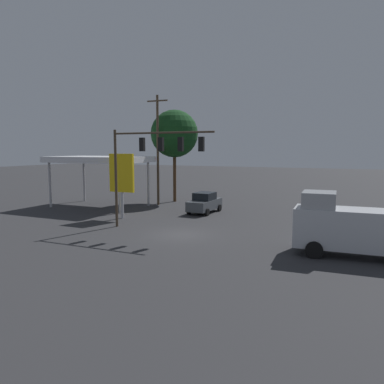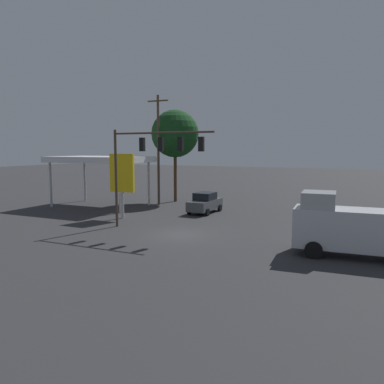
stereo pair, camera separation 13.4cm
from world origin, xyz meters
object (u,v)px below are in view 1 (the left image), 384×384
Objects in this scene: traffic_signal_assembly at (152,153)px; delivery_truck at (355,227)px; utility_pole at (158,148)px; sedan_waiting at (205,203)px; street_tree at (174,134)px; price_sign at (122,175)px.

delivery_truck is (-13.73, 1.44, -3.97)m from traffic_signal_assembly.
utility_pole is 2.59× the size of sedan_waiting.
traffic_signal_assembly is 1.18× the size of delivery_truck.
sedan_waiting is at bearing 136.70° from street_tree.
utility_pole is at bearing 81.30° from street_tree.
street_tree is at bearing -87.00° from price_sign.
utility_pole is at bearing -35.78° from delivery_truck.
sedan_waiting is (-0.61, -8.61, -4.72)m from traffic_signal_assembly.
sedan_waiting is at bearing -40.28° from delivery_truck.
price_sign is 11.89m from street_tree.
sedan_waiting is 10.68m from street_tree.
delivery_truck reaches higher than sedan_waiting.
street_tree is at bearing -69.23° from traffic_signal_assembly.
price_sign is 1.25× the size of sedan_waiting.
utility_pole is 3.44m from street_tree.
traffic_signal_assembly is at bearing -1.50° from sedan_waiting.
street_tree reaches higher than delivery_truck.
traffic_signal_assembly is 0.79× the size of street_tree.
utility_pole reaches higher than street_tree.
utility_pole is 1.12× the size of street_tree.
price_sign is at bearing -42.03° from sedan_waiting.
street_tree is (6.04, -5.69, 6.73)m from sedan_waiting.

